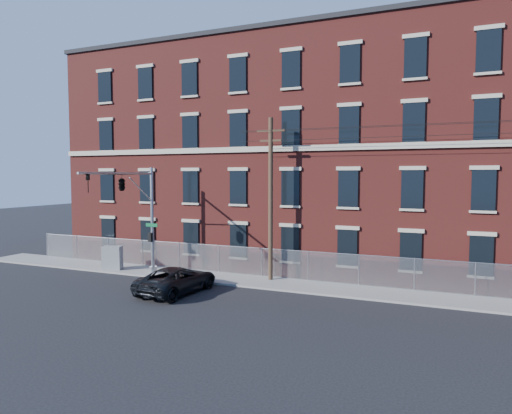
{
  "coord_description": "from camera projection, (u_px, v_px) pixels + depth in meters",
  "views": [
    {
      "loc": [
        11.89,
        -20.39,
        6.6
      ],
      "look_at": [
        1.69,
        4.0,
        4.75
      ],
      "focal_mm": 31.7,
      "sensor_mm": 36.0,
      "label": 1
    }
  ],
  "objects": [
    {
      "name": "mill_building",
      "position": [
        447.0,
        153.0,
        31.43
      ],
      "size": [
        55.3,
        14.32,
        16.3
      ],
      "color": "maroon",
      "rests_on": "ground"
    },
    {
      "name": "utility_pole_near",
      "position": [
        271.0,
        196.0,
        27.81
      ],
      "size": [
        1.8,
        0.28,
        10.0
      ],
      "color": "#463423",
      "rests_on": "ground"
    },
    {
      "name": "chain_link_fence",
      "position": [
        444.0,
        276.0,
        24.9
      ],
      "size": [
        59.06,
        0.06,
        1.85
      ],
      "color": "#A5A8AD",
      "rests_on": "ground"
    },
    {
      "name": "sidewalk",
      "position": [
        444.0,
        300.0,
        23.78
      ],
      "size": [
        65.0,
        3.0,
        0.12
      ],
      "primitive_type": "cube",
      "color": "gray",
      "rests_on": "ground"
    },
    {
      "name": "pickup_truck",
      "position": [
        177.0,
        280.0,
        25.43
      ],
      "size": [
        2.95,
        5.52,
        1.47
      ],
      "primitive_type": "imported",
      "rotation": [
        0.0,
        0.0,
        3.04
      ],
      "color": "black",
      "rests_on": "ground"
    },
    {
      "name": "traffic_signal_mast",
      "position": [
        129.0,
        195.0,
        27.74
      ],
      "size": [
        0.9,
        6.75,
        7.0
      ],
      "color": "#9EA0A5",
      "rests_on": "ground"
    },
    {
      "name": "utility_cabinet",
      "position": [
        112.0,
        258.0,
        31.11
      ],
      "size": [
        1.42,
        0.98,
        1.61
      ],
      "primitive_type": "cube",
      "rotation": [
        0.0,
        0.0,
        0.28
      ],
      "color": "gray",
      "rests_on": "sidewalk"
    },
    {
      "name": "ground",
      "position": [
        197.0,
        301.0,
        23.8
      ],
      "size": [
        140.0,
        140.0,
        0.0
      ],
      "primitive_type": "plane",
      "color": "black",
      "rests_on": "ground"
    }
  ]
}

